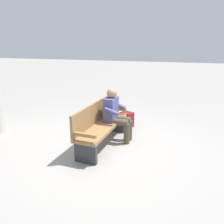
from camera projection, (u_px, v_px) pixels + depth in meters
The scene contains 4 objects.
ground_plane at pixel (103, 145), 4.93m from camera, with size 40.00×40.00×0.00m, color gray.
bench_near at pixel (100, 124), 4.82m from camera, with size 1.83×0.62×0.90m.
person_seated at pixel (116, 113), 5.00m from camera, with size 0.59×0.60×1.18m.
backpack at pixel (127, 120), 5.90m from camera, with size 0.37×0.38×0.39m.
Camera 1 is at (4.26, 1.44, 2.15)m, focal length 36.78 mm.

